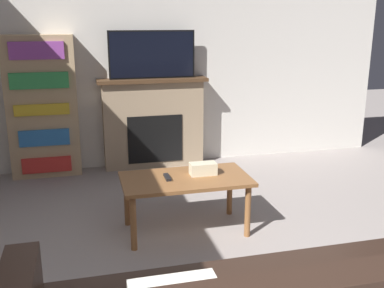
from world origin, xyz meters
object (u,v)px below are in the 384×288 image
at_px(coffee_table, 186,184).
at_px(fireplace, 153,123).
at_px(tv, 152,55).
at_px(bookshelf, 43,107).

bearing_deg(coffee_table, fireplace, 88.92).
xyz_separation_m(tv, coffee_table, (-0.03, -1.79, -0.93)).
height_order(fireplace, coffee_table, fireplace).
height_order(tv, bookshelf, tv).
relative_size(tv, coffee_table, 0.95).
relative_size(fireplace, bookshelf, 0.81).
bearing_deg(fireplace, tv, -90.00).
distance_m(tv, coffee_table, 2.02).
bearing_deg(tv, coffee_table, -91.09).
height_order(fireplace, tv, tv).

